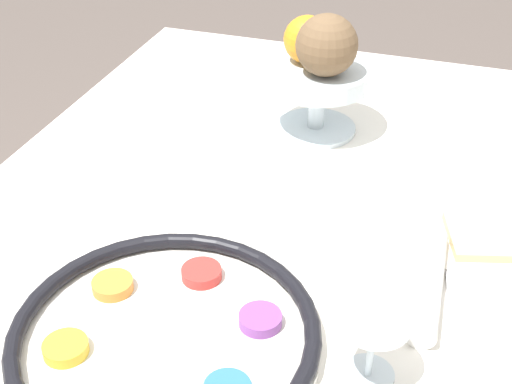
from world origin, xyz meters
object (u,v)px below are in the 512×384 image
Objects in this scene: napkin_roll at (428,283)px; cup_near at (286,80)px; orange_fruit at (307,39)px; fruit_stand at (318,84)px; bread_plate at (484,241)px; coconut at (327,45)px; seder_plate at (165,335)px; wine_glass at (376,307)px.

cup_near reaches higher than napkin_roll.
cup_near is (0.10, 0.06, -0.13)m from orange_fruit.
fruit_stand is 0.39m from bread_plate.
fruit_stand is 2.24× the size of cup_near.
bread_plate is (-0.22, -0.28, -0.16)m from coconut.
seder_plate is 1.82× the size of napkin_roll.
cup_near is (0.12, 0.09, -0.06)m from fruit_stand.
seder_plate is 0.55m from fruit_stand.
orange_fruit reaches higher than wine_glass.
cup_near is (0.36, 0.39, 0.02)m from bread_plate.
coconut reaches higher than cup_near.
orange_fruit reaches higher than napkin_roll.
wine_glass is at bearing 159.13° from bread_plate.
coconut reaches higher than seder_plate.
cup_near is (0.64, 0.28, -0.07)m from wine_glass.
coconut is 0.43m from napkin_roll.
wine_glass reaches higher than cup_near.
bread_plate is at bearing -26.37° from napkin_roll.
seder_plate is 0.58m from orange_fruit.
fruit_stand reaches higher than seder_plate.
cup_near is (0.48, 0.32, 0.01)m from napkin_roll.
napkin_roll reaches higher than seder_plate.
coconut reaches higher than napkin_roll.
bread_plate is at bearing -128.59° from orange_fruit.
wine_glass reaches higher than seder_plate.
coconut reaches higher than orange_fruit.
wine_glass is 1.68× the size of cup_near.
seder_plate is 1.99× the size of fruit_stand.
napkin_roll is (-0.34, -0.22, -0.15)m from coconut.
cup_near is at bearing 37.27° from fruit_stand.
napkin_roll is at bearing 153.63° from bread_plate.
wine_glass is 0.56m from fruit_stand.
fruit_stand is (0.52, 0.19, -0.01)m from wine_glass.
orange_fruit is at bearing 34.26° from napkin_roll.
orange_fruit is 0.44m from bread_plate.
bread_plate is at bearing -129.15° from fruit_stand.
wine_glass is 0.70m from cup_near.
napkin_roll is (0.18, -0.27, 0.00)m from seder_plate.
fruit_stand is at bearing 32.70° from napkin_roll.
coconut is at bearing -133.46° from orange_fruit.
wine_glass is 0.58m from orange_fruit.
bread_plate is (-0.26, -0.32, -0.15)m from orange_fruit.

